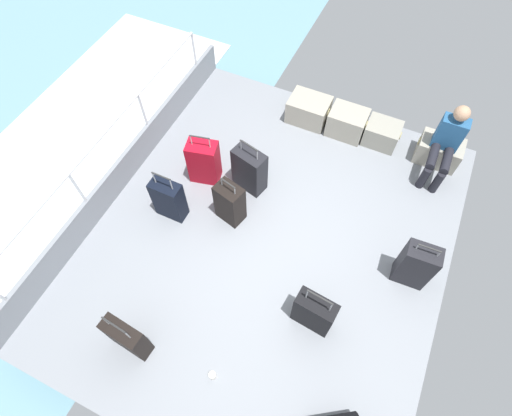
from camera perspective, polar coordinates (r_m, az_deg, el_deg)
The scene contains 17 objects.
ground_plane at distance 5.27m, azimuth 1.78°, elevation -4.37°, with size 4.40×5.20×0.06m, color gray.
gunwale_port at distance 5.82m, azimuth -18.13°, elevation 5.02°, with size 0.06×5.20×0.45m, color gray.
railing_port at distance 5.41m, azimuth -19.71°, elevation 8.50°, with size 0.04×4.20×1.02m.
sea_wake at distance 7.07m, azimuth -26.18°, elevation 5.91°, with size 12.00×12.00×0.01m.
cargo_crate_0 at distance 6.38m, azimuth 7.40°, elevation 13.52°, with size 0.63×0.45×0.39m.
cargo_crate_1 at distance 6.28m, azimuth 12.67°, elevation 11.63°, with size 0.57×0.41×0.41m.
cargo_crate_2 at distance 6.30m, azimuth 17.28°, elevation 9.95°, with size 0.52×0.40×0.35m.
cargo_crate_3 at distance 6.35m, azimuth 24.27°, elevation 7.30°, with size 0.62×0.39×0.37m.
passenger_seated at distance 5.96m, azimuth 25.20°, elevation 8.31°, with size 0.34×0.66×1.07m.
suitcase_0 at distance 4.71m, azimuth -17.67°, elevation -16.92°, with size 0.47×0.22×0.77m.
suitcase_1 at distance 5.28m, azimuth -12.14°, elevation 1.18°, with size 0.39×0.22×0.83m.
suitcase_2 at distance 5.14m, azimuth -3.69°, elevation 0.70°, with size 0.39×0.32×0.77m.
suitcase_3 at distance 5.53m, azimuth -7.33°, elevation 6.45°, with size 0.45×0.34×0.84m.
suitcase_4 at distance 5.40m, azimuth -0.92°, elevation 5.36°, with size 0.48×0.34×0.84m.
suitcase_5 at distance 5.05m, azimuth 21.52°, elevation -7.46°, with size 0.39×0.26×0.80m.
suitcase_6 at distance 4.61m, azimuth 8.16°, elevation -14.29°, with size 0.47×0.26×0.79m.
paper_cup at distance 4.69m, azimuth -6.13°, elevation -22.33°, with size 0.08×0.08×0.10m, color white.
Camera 1 is at (0.86, -2.24, 4.66)m, focal length 28.49 mm.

